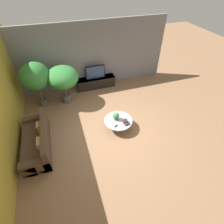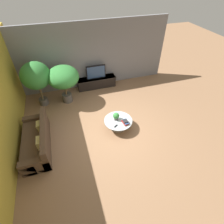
% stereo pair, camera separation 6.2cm
% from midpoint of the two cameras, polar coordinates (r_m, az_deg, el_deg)
% --- Properties ---
extents(ground_plane, '(24.00, 24.00, 0.00)m').
position_cam_midpoint_polar(ground_plane, '(6.66, -0.66, -5.24)').
color(ground_plane, '#8C6647').
extents(back_wall_stone, '(7.40, 0.12, 3.00)m').
position_cam_midpoint_polar(back_wall_stone, '(8.44, -7.73, 17.67)').
color(back_wall_stone, slate).
rests_on(back_wall_stone, ground).
extents(side_wall_left, '(0.12, 7.40, 3.00)m').
position_cam_midpoint_polar(side_wall_left, '(5.98, -32.80, -0.16)').
color(side_wall_left, gold).
rests_on(side_wall_left, ground).
extents(media_console, '(1.88, 0.50, 0.50)m').
position_cam_midpoint_polar(media_console, '(8.76, -5.49, 9.62)').
color(media_console, black).
rests_on(media_console, ground).
extents(television, '(0.92, 0.13, 0.64)m').
position_cam_midpoint_polar(television, '(8.48, -5.73, 12.82)').
color(television, black).
rests_on(television, media_console).
extents(coffee_table, '(1.04, 1.04, 0.39)m').
position_cam_midpoint_polar(coffee_table, '(6.48, 1.77, -3.45)').
color(coffee_table, '#756656').
rests_on(coffee_table, ground).
extents(couch_by_wall, '(0.84, 2.15, 0.84)m').
position_cam_midpoint_polar(couch_by_wall, '(6.37, -23.41, -8.85)').
color(couch_by_wall, '#4C3828').
rests_on(couch_by_wall, ground).
extents(potted_palm_tall, '(1.16, 1.16, 1.94)m').
position_cam_midpoint_polar(potted_palm_tall, '(7.58, -24.02, 10.41)').
color(potted_palm_tall, '#514C47').
rests_on(potted_palm_tall, ground).
extents(potted_palm_corner, '(1.30, 1.30, 1.67)m').
position_cam_midpoint_polar(potted_palm_corner, '(7.50, -16.06, 10.57)').
color(potted_palm_corner, '#514C47').
rests_on(potted_palm_corner, ground).
extents(potted_plant_tabletop, '(0.23, 0.23, 0.30)m').
position_cam_midpoint_polar(potted_plant_tabletop, '(6.31, 1.10, -1.37)').
color(potted_plant_tabletop, '#514C47').
rests_on(potted_plant_tabletop, coffee_table).
extents(book_stack, '(0.24, 0.31, 0.12)m').
position_cam_midpoint_polar(book_stack, '(6.27, 4.20, -3.24)').
color(book_stack, gold).
rests_on(book_stack, coffee_table).
extents(remote_black, '(0.16, 0.12, 0.02)m').
position_cam_midpoint_polar(remote_black, '(6.18, 1.06, -4.58)').
color(remote_black, black).
rests_on(remote_black, coffee_table).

